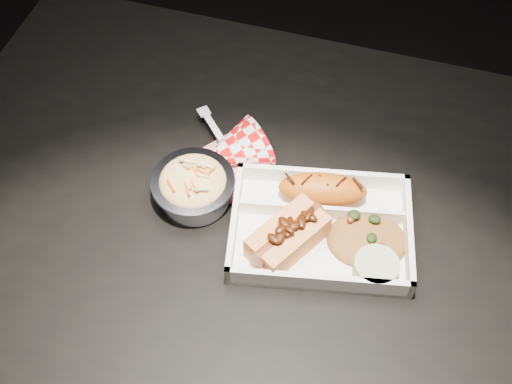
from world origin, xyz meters
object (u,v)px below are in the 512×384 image
dining_table (300,261)px  food_tray (320,230)px  foil_coleslaw_cup (193,185)px  hotdog (288,235)px  fried_pastry (323,190)px  napkin_fork (229,153)px

dining_table → food_tray: bearing=3.6°
foil_coleslaw_cup → hotdog: bearing=-16.5°
food_tray → foil_coleslaw_cup: bearing=165.7°
hotdog → fried_pastry: bearing=12.8°
hotdog → napkin_fork: (-0.13, 0.13, -0.02)m
foil_coleslaw_cup → dining_table: bearing=-4.0°
food_tray → napkin_fork: size_ratio=1.79×
napkin_fork → dining_table: bearing=12.7°
food_tray → hotdog: size_ratio=2.21×
fried_pastry → foil_coleslaw_cup: size_ratio=1.06×
food_tray → napkin_fork: (-0.16, 0.09, 0.01)m
fried_pastry → foil_coleslaw_cup: 0.19m
fried_pastry → food_tray: bearing=-78.7°
foil_coleslaw_cup → food_tray: bearing=-3.0°
dining_table → foil_coleslaw_cup: (-0.17, 0.01, 0.12)m
fried_pastry → napkin_fork: napkin_fork is taller
dining_table → food_tray: (0.02, 0.00, 0.10)m
food_tray → foil_coleslaw_cup: size_ratio=2.32×
fried_pastry → hotdog: 0.09m
fried_pastry → hotdog: (-0.03, -0.09, 0.00)m
hotdog → foil_coleslaw_cup: (-0.15, 0.05, -0.00)m
dining_table → foil_coleslaw_cup: size_ratio=9.91×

